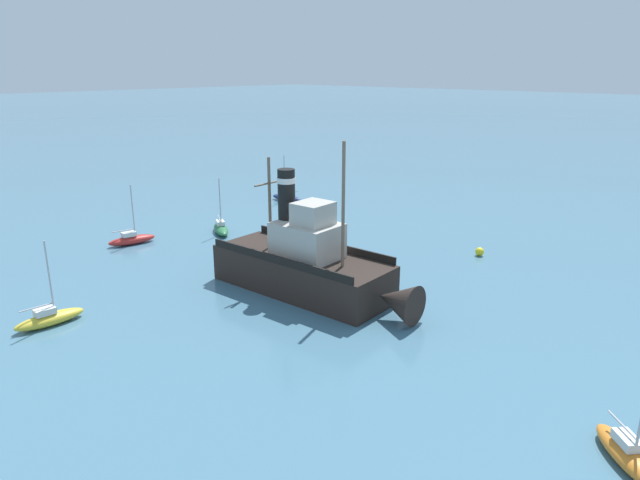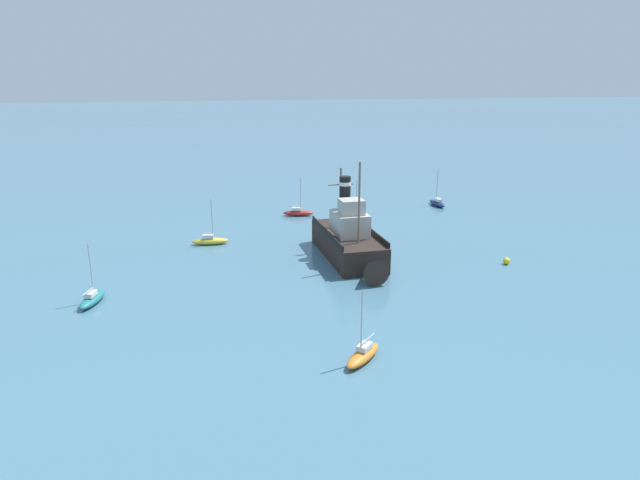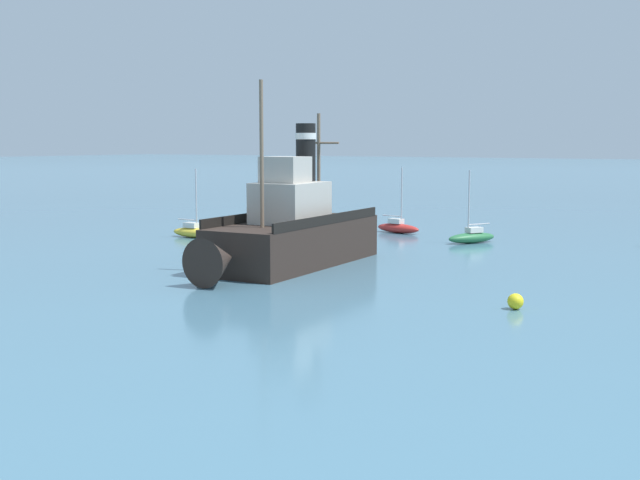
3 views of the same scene
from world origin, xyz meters
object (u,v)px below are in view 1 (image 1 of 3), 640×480
old_tugboat (309,266)px  mooring_buoy (480,252)px  sailboat_yellow (49,318)px  sailboat_orange (628,454)px  sailboat_navy (287,197)px  sailboat_green (221,228)px  sailboat_red (132,239)px

old_tugboat → mooring_buoy: size_ratio=22.16×
sailboat_yellow → sailboat_orange: size_ratio=1.00×
sailboat_navy → sailboat_green: 13.20m
sailboat_orange → sailboat_red: 37.79m
sailboat_navy → sailboat_green: (12.41, 4.51, 0.00)m
sailboat_green → sailboat_red: bearing=-21.8°
sailboat_yellow → old_tugboat: bearing=150.9°
sailboat_navy → sailboat_green: size_ratio=1.00×
sailboat_green → old_tugboat: bearing=72.7°
old_tugboat → mooring_buoy: old_tugboat is taller
sailboat_yellow → sailboat_orange: (-9.24, 27.36, 0.00)m
sailboat_navy → sailboat_red: same height
mooring_buoy → sailboat_orange: bearing=40.2°
old_tugboat → sailboat_yellow: bearing=-29.1°
sailboat_green → sailboat_red: (6.94, -2.77, 0.00)m
old_tugboat → sailboat_navy: size_ratio=2.97×
sailboat_navy → sailboat_red: 19.42m
sailboat_green → sailboat_red: size_ratio=1.00×
sailboat_green → sailboat_navy: bearing=-160.0°
sailboat_green → mooring_buoy: sailboat_green is taller
sailboat_green → mooring_buoy: bearing=116.0°
sailboat_yellow → mooring_buoy: (-27.51, 11.95, -0.10)m
sailboat_yellow → sailboat_navy: same height
sailboat_orange → mooring_buoy: 23.91m
sailboat_orange → sailboat_red: bearing=-92.7°
old_tugboat → sailboat_green: (-4.68, -15.02, -1.40)m
sailboat_green → mooring_buoy: (-9.53, 19.56, -0.10)m
sailboat_red → sailboat_yellow: bearing=43.2°
sailboat_yellow → mooring_buoy: size_ratio=7.46×
old_tugboat → sailboat_red: size_ratio=2.97×
sailboat_navy → mooring_buoy: bearing=83.2°
sailboat_yellow → mooring_buoy: sailboat_yellow is taller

